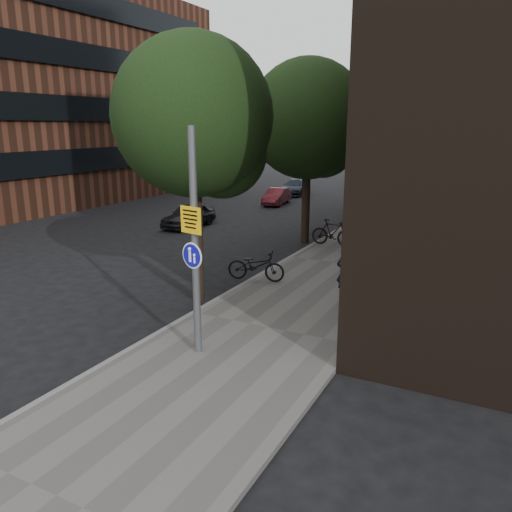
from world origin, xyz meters
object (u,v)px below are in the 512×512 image
Objects in this scene: signpost at (195,244)px; pedestrian at (346,273)px; parked_car_near at (189,215)px; parked_bike_facade_near at (389,263)px.

pedestrian is at bearing 81.37° from signpost.
parked_car_near is (-10.50, 7.15, -0.29)m from pedestrian.
signpost is at bearing -53.66° from parked_car_near.
parked_bike_facade_near is at bearing -115.64° from pedestrian.
pedestrian is 12.70m from parked_car_near.
parked_bike_facade_near is 0.55× the size of parked_car_near.
parked_bike_facade_near is (0.70, 2.60, -0.26)m from pedestrian.
signpost is 5.64m from pedestrian.
signpost is at bearing 59.44° from pedestrian.
parked_bike_facade_near is 12.09m from parked_car_near.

